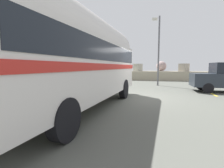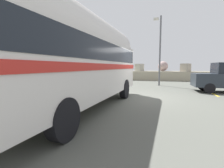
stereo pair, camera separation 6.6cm
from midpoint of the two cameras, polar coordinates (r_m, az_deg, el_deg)
ground at (r=8.91m, az=9.35°, el=-4.61°), size 32.00×26.00×0.02m
breakwater at (r=20.59m, az=11.84°, el=3.27°), size 31.36×2.05×2.42m
vintage_coach at (r=6.45m, az=-11.71°, el=9.56°), size 3.01×8.73×3.70m
lamp_post at (r=14.98m, az=15.31°, el=12.16°), size 0.67×0.70×5.81m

